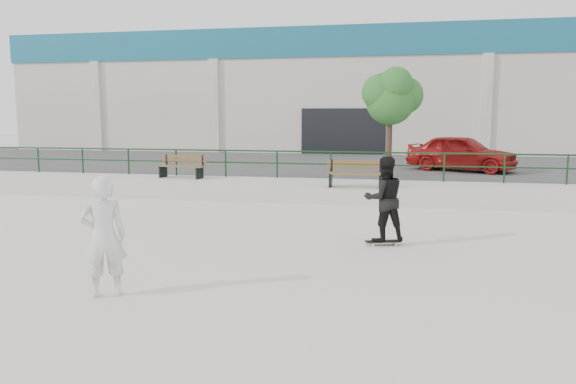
% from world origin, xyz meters
% --- Properties ---
extents(ground, '(120.00, 120.00, 0.00)m').
position_xyz_m(ground, '(0.00, 0.00, 0.00)').
color(ground, '#BBB9AB').
rests_on(ground, ground).
extents(ledge, '(30.00, 3.00, 0.50)m').
position_xyz_m(ledge, '(0.00, 9.50, 0.25)').
color(ledge, '#BDB8AC').
rests_on(ledge, ground).
extents(parking_strip, '(60.00, 14.00, 0.50)m').
position_xyz_m(parking_strip, '(0.00, 18.00, 0.25)').
color(parking_strip, '#393939').
rests_on(parking_strip, ground).
extents(railing, '(28.00, 0.06, 1.03)m').
position_xyz_m(railing, '(-0.00, 10.80, 1.24)').
color(railing, '#14391B').
rests_on(railing, ledge).
extents(commercial_building, '(44.20, 16.33, 8.00)m').
position_xyz_m(commercial_building, '(-0.00, 31.99, 4.58)').
color(commercial_building, silver).
rests_on(commercial_building, ground).
extents(bench_left, '(1.90, 0.77, 0.85)m').
position_xyz_m(bench_left, '(-4.48, 10.11, 0.92)').
color(bench_left, brown).
rests_on(bench_left, ledge).
extents(bench_right, '(1.92, 0.59, 0.88)m').
position_xyz_m(bench_right, '(2.09, 8.72, 0.94)').
color(bench_right, brown).
rests_on(bench_right, ledge).
extents(tree, '(2.30, 2.04, 4.09)m').
position_xyz_m(tree, '(3.08, 12.33, 3.57)').
color(tree, '#4E3627').
rests_on(tree, parking_strip).
extents(red_car, '(4.79, 3.41, 1.51)m').
position_xyz_m(red_car, '(5.96, 14.97, 1.26)').
color(red_car, maroon).
rests_on(red_car, parking_strip).
extents(skateboard, '(0.80, 0.45, 0.09)m').
position_xyz_m(skateboard, '(3.24, 2.80, 0.07)').
color(skateboard, black).
rests_on(skateboard, ground).
extents(standing_skater, '(1.10, 0.99, 1.86)m').
position_xyz_m(standing_skater, '(3.24, 2.80, 1.03)').
color(standing_skater, black).
rests_on(standing_skater, skateboard).
extents(seated_skater, '(0.84, 0.75, 1.92)m').
position_xyz_m(seated_skater, '(-0.92, -1.64, 0.96)').
color(seated_skater, silver).
rests_on(seated_skater, ground).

